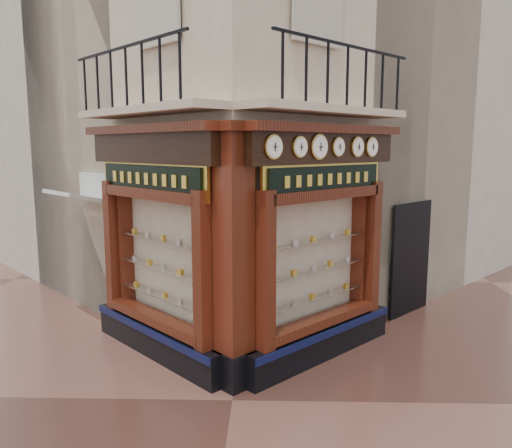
{
  "coord_description": "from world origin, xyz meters",
  "views": [
    {
      "loc": [
        0.52,
        -6.71,
        3.62
      ],
      "look_at": [
        0.29,
        2.0,
        2.27
      ],
      "focal_mm": 35.0,
      "sensor_mm": 36.0,
      "label": 1
    }
  ],
  "objects_px": {
    "clock_d": "(338,147)",
    "corner_pilaster": "(234,261)",
    "clock_c": "(319,147)",
    "awning": "(82,322)",
    "clock_e": "(357,147)",
    "clock_f": "(372,147)",
    "signboard_right": "(327,179)",
    "signboard_left": "(150,179)",
    "clock_b": "(300,147)",
    "clock_a": "(274,147)"
  },
  "relations": [
    {
      "from": "clock_d",
      "to": "corner_pilaster",
      "type": "bearing_deg",
      "value": 167.31
    },
    {
      "from": "clock_c",
      "to": "awning",
      "type": "relative_size",
      "value": 0.3
    },
    {
      "from": "corner_pilaster",
      "to": "clock_e",
      "type": "relative_size",
      "value": 11.54
    },
    {
      "from": "clock_f",
      "to": "signboard_right",
      "type": "xyz_separation_m",
      "value": [
        -0.86,
        -0.7,
        -0.52
      ]
    },
    {
      "from": "clock_e",
      "to": "awning",
      "type": "height_order",
      "value": "clock_e"
    },
    {
      "from": "clock_f",
      "to": "signboard_left",
      "type": "xyz_separation_m",
      "value": [
        -3.78,
        -0.7,
        -0.52
      ]
    },
    {
      "from": "clock_b",
      "to": "clock_c",
      "type": "distance_m",
      "value": 0.45
    },
    {
      "from": "corner_pilaster",
      "to": "signboard_left",
      "type": "xyz_separation_m",
      "value": [
        -1.46,
        1.01,
        1.15
      ]
    },
    {
      "from": "clock_c",
      "to": "clock_a",
      "type": "bearing_deg",
      "value": -180.0
    },
    {
      "from": "clock_f",
      "to": "awning",
      "type": "height_order",
      "value": "clock_f"
    },
    {
      "from": "clock_e",
      "to": "clock_d",
      "type": "bearing_deg",
      "value": 180.0
    },
    {
      "from": "corner_pilaster",
      "to": "clock_c",
      "type": "distance_m",
      "value": 2.23
    },
    {
      "from": "awning",
      "to": "signboard_right",
      "type": "distance_m",
      "value": 6.0
    },
    {
      "from": "clock_e",
      "to": "awning",
      "type": "bearing_deg",
      "value": 121.71
    },
    {
      "from": "clock_b",
      "to": "signboard_left",
      "type": "height_order",
      "value": "clock_b"
    },
    {
      "from": "signboard_left",
      "to": "clock_a",
      "type": "bearing_deg",
      "value": -162.0
    },
    {
      "from": "clock_b",
      "to": "clock_d",
      "type": "bearing_deg",
      "value": 0.0
    },
    {
      "from": "clock_c",
      "to": "awning",
      "type": "distance_m",
      "value": 6.26
    },
    {
      "from": "clock_b",
      "to": "clock_c",
      "type": "height_order",
      "value": "clock_c"
    },
    {
      "from": "clock_c",
      "to": "signboard_left",
      "type": "distance_m",
      "value": 2.83
    },
    {
      "from": "corner_pilaster",
      "to": "awning",
      "type": "xyz_separation_m",
      "value": [
        -3.4,
        2.69,
        -1.95
      ]
    },
    {
      "from": "clock_f",
      "to": "clock_e",
      "type": "bearing_deg",
      "value": 180.0
    },
    {
      "from": "awning",
      "to": "clock_c",
      "type": "bearing_deg",
      "value": -158.06
    },
    {
      "from": "corner_pilaster",
      "to": "signboard_right",
      "type": "xyz_separation_m",
      "value": [
        1.46,
        1.01,
        1.15
      ]
    },
    {
      "from": "clock_b",
      "to": "clock_f",
      "type": "relative_size",
      "value": 0.93
    },
    {
      "from": "corner_pilaster",
      "to": "signboard_right",
      "type": "bearing_deg",
      "value": -10.25
    },
    {
      "from": "clock_a",
      "to": "awning",
      "type": "bearing_deg",
      "value": 100.66
    },
    {
      "from": "clock_b",
      "to": "clock_c",
      "type": "xyz_separation_m",
      "value": [
        0.32,
        0.32,
        0.0
      ]
    },
    {
      "from": "clock_c",
      "to": "signboard_right",
      "type": "distance_m",
      "value": 0.63
    },
    {
      "from": "clock_b",
      "to": "clock_f",
      "type": "height_order",
      "value": "clock_f"
    },
    {
      "from": "clock_b",
      "to": "signboard_left",
      "type": "distance_m",
      "value": 2.57
    },
    {
      "from": "clock_c",
      "to": "clock_e",
      "type": "xyz_separation_m",
      "value": [
        0.72,
        0.72,
        0.0
      ]
    },
    {
      "from": "clock_e",
      "to": "corner_pilaster",
      "type": "bearing_deg",
      "value": 170.02
    },
    {
      "from": "clock_c",
      "to": "clock_f",
      "type": "height_order",
      "value": "clock_c"
    },
    {
      "from": "signboard_left",
      "to": "clock_b",
      "type": "bearing_deg",
      "value": -149.72
    },
    {
      "from": "clock_a",
      "to": "clock_b",
      "type": "height_order",
      "value": "clock_a"
    },
    {
      "from": "corner_pilaster",
      "to": "clock_c",
      "type": "bearing_deg",
      "value": -16.88
    },
    {
      "from": "clock_e",
      "to": "signboard_left",
      "type": "relative_size",
      "value": 0.15
    },
    {
      "from": "clock_a",
      "to": "clock_f",
      "type": "distance_m",
      "value": 2.46
    },
    {
      "from": "clock_b",
      "to": "clock_f",
      "type": "distance_m",
      "value": 1.9
    },
    {
      "from": "clock_a",
      "to": "signboard_right",
      "type": "relative_size",
      "value": 0.17
    },
    {
      "from": "clock_a",
      "to": "clock_c",
      "type": "bearing_deg",
      "value": 0.0
    },
    {
      "from": "clock_e",
      "to": "signboard_right",
      "type": "distance_m",
      "value": 0.86
    },
    {
      "from": "clock_d",
      "to": "signboard_left",
      "type": "distance_m",
      "value": 3.15
    },
    {
      "from": "corner_pilaster",
      "to": "clock_f",
      "type": "xyz_separation_m",
      "value": [
        2.32,
        1.72,
        1.67
      ]
    },
    {
      "from": "clock_d",
      "to": "clock_c",
      "type": "bearing_deg",
      "value": -180.0
    },
    {
      "from": "awning",
      "to": "corner_pilaster",
      "type": "bearing_deg",
      "value": -173.38
    },
    {
      "from": "clock_a",
      "to": "clock_e",
      "type": "xyz_separation_m",
      "value": [
        1.44,
        1.44,
        0.0
      ]
    },
    {
      "from": "clock_a",
      "to": "clock_e",
      "type": "bearing_deg",
      "value": 0.0
    },
    {
      "from": "clock_d",
      "to": "clock_e",
      "type": "xyz_separation_m",
      "value": [
        0.37,
        0.37,
        0.0
      ]
    }
  ]
}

